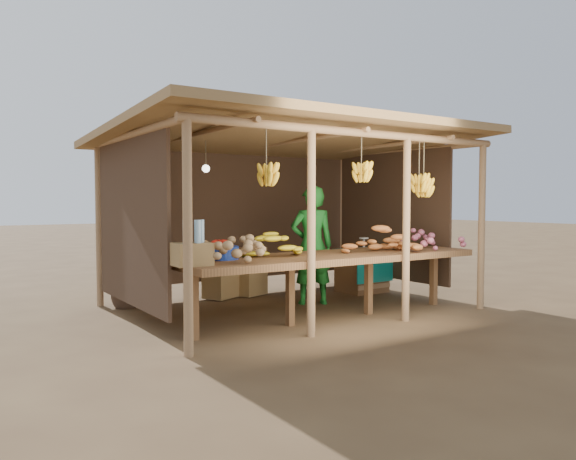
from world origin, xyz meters
TOP-DOWN VIEW (x-y plane):
  - ground at (0.00, 0.00)m, footprint 60.00×60.00m
  - stall_structure at (-0.02, -0.04)m, footprint 4.70×3.50m
  - counter at (0.00, -0.95)m, footprint 3.90×1.05m
  - potato_heap at (-1.39, -1.14)m, footprint 1.14×0.94m
  - sweet_potato_heap at (0.67, -1.13)m, footprint 0.94×0.58m
  - onion_heap at (1.55, -1.15)m, footprint 0.98×0.77m
  - banana_pile at (-0.72, -0.79)m, footprint 0.77×0.59m
  - tomato_basin at (-1.39, -0.73)m, footprint 0.41×0.41m
  - bottle_box at (-1.90, -1.14)m, footprint 0.37×0.30m
  - vendor at (0.41, 0.02)m, footprint 0.71×0.60m
  - tarp_crate at (1.68, 0.42)m, footprint 0.75×0.65m
  - carton_stack at (-0.14, 1.09)m, footprint 1.04×0.50m
  - burlap_sacks at (-1.64, 1.19)m, footprint 0.80×0.42m

SIDE VIEW (x-z plane):
  - ground at x=0.00m, z-range 0.00..0.00m
  - burlap_sacks at x=-1.64m, z-range -0.04..0.53m
  - carton_stack at x=-0.14m, z-range -0.04..0.67m
  - tarp_crate at x=1.68m, z-range -0.08..0.80m
  - counter at x=0.00m, z-range 0.34..1.14m
  - vendor at x=0.41m, z-range 0.00..1.65m
  - tomato_basin at x=-1.39m, z-range 0.78..1.00m
  - bottle_box at x=-1.90m, z-range 0.75..1.20m
  - banana_pile at x=-0.72m, z-range 0.80..1.15m
  - sweet_potato_heap at x=0.67m, z-range 0.80..1.16m
  - onion_heap at x=1.55m, z-range 0.80..1.16m
  - potato_heap at x=-1.39m, z-range 0.80..1.17m
  - stall_structure at x=-0.02m, z-range 0.70..3.13m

